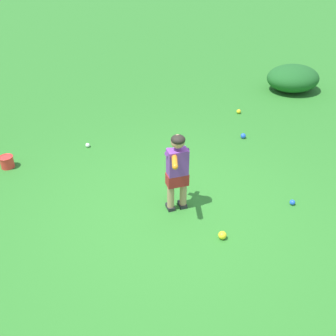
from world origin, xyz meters
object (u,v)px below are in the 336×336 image
object	(u,v)px
child_batter	(177,166)
play_ball_midfield	(222,235)
play_ball_near_batter	(239,111)
play_ball_far_right	(292,202)
play_ball_far_left	(88,145)
play_ball_by_bucket	(243,136)
toy_bucket	(7,162)

from	to	relation	value
child_batter	play_ball_midfield	xyz separation A→B (m)	(0.27, -0.74, -0.60)
play_ball_near_batter	play_ball_far_right	world-z (taller)	play_ball_near_batter
play_ball_near_batter	play_ball_far_left	world-z (taller)	play_ball_near_batter
play_ball_by_bucket	toy_bucket	size ratio (longest dim) A/B	0.42
child_batter	play_ball_near_batter	bearing A→B (deg)	44.29
play_ball_by_bucket	play_ball_far_right	xyz separation A→B (m)	(-0.42, -1.89, -0.01)
child_batter	toy_bucket	distance (m)	2.83
child_batter	play_ball_far_left	distance (m)	2.30
child_batter	play_ball_near_batter	distance (m)	3.36
play_ball_near_batter	play_ball_by_bucket	world-z (taller)	play_ball_by_bucket
play_ball_midfield	play_ball_far_right	size ratio (longest dim) A/B	1.37
child_batter	play_ball_far_left	size ratio (longest dim) A/B	14.65
play_ball_midfield	play_ball_far_right	bearing A→B (deg)	10.34
play_ball_by_bucket	play_ball_far_right	world-z (taller)	play_ball_by_bucket
child_batter	play_ball_by_bucket	distance (m)	2.40
play_ball_midfield	play_ball_far_right	xyz separation A→B (m)	(1.19, 0.22, -0.01)
play_ball_midfield	play_ball_far_left	distance (m)	3.00
play_ball_far_right	play_ball_by_bucket	bearing A→B (deg)	77.44
play_ball_far_right	toy_bucket	world-z (taller)	toy_bucket
play_ball_by_bucket	child_batter	bearing A→B (deg)	-143.98
play_ball_midfield	toy_bucket	distance (m)	3.50
play_ball_midfield	play_ball_far_left	size ratio (longest dim) A/B	1.36
play_ball_far_right	child_batter	bearing A→B (deg)	160.31
play_ball_far_right	play_ball_far_left	bearing A→B (deg)	129.63
play_ball_midfield	play_ball_by_bucket	world-z (taller)	play_ball_midfield
play_ball_near_batter	play_ball_midfield	xyz separation A→B (m)	(-2.10, -3.04, 0.01)
play_ball_far_left	play_ball_midfield	bearing A→B (deg)	-70.93
play_ball_far_left	toy_bucket	xyz separation A→B (m)	(-1.28, -0.16, 0.06)
play_ball_near_batter	toy_bucket	xyz separation A→B (m)	(-4.35, -0.37, 0.05)
child_batter	play_ball_midfield	world-z (taller)	child_batter
play_ball_far_left	toy_bucket	distance (m)	1.29
play_ball_midfield	toy_bucket	size ratio (longest dim) A/B	0.46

